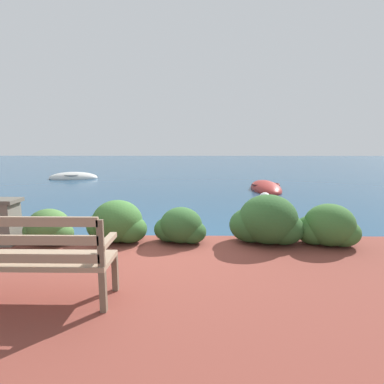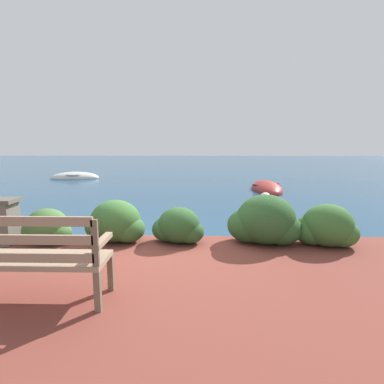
{
  "view_description": "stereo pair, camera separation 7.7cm",
  "coord_description": "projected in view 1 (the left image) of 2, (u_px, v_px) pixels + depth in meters",
  "views": [
    {
      "loc": [
        0.75,
        -5.01,
        1.8
      ],
      "look_at": [
        0.61,
        3.52,
        0.42
      ],
      "focal_mm": 28.0,
      "sensor_mm": 36.0,
      "label": 1
    },
    {
      "loc": [
        0.83,
        -5.01,
        1.8
      ],
      "look_at": [
        0.61,
        3.52,
        0.42
      ],
      "focal_mm": 28.0,
      "sensor_mm": 36.0,
      "label": 2
    }
  ],
  "objects": [
    {
      "name": "rowboat_mid",
      "position": [
        73.0,
        178.0,
        15.46
      ],
      "size": [
        2.55,
        1.42,
        0.63
      ],
      "rotation": [
        0.0,
        0.0,
        3.3
      ],
      "color": "silver",
      "rests_on": "ground_plane"
    },
    {
      "name": "hedge_clump_centre",
      "position": [
        117.0,
        224.0,
        4.86
      ],
      "size": [
        1.01,
        0.73,
        0.69
      ],
      "color": "#38662D",
      "rests_on": "patio_terrace"
    },
    {
      "name": "park_bench",
      "position": [
        24.0,
        256.0,
        2.95
      ],
      "size": [
        1.71,
        0.48,
        0.93
      ],
      "rotation": [
        0.0,
        0.0,
        -0.09
      ],
      "color": "brown",
      "rests_on": "patio_terrace"
    },
    {
      "name": "ground_plane",
      "position": [
        154.0,
        248.0,
        5.25
      ],
      "size": [
        80.0,
        80.0,
        0.0
      ],
      "color": "navy"
    },
    {
      "name": "mooring_buoy",
      "position": [
        265.0,
        198.0,
        9.64
      ],
      "size": [
        0.41,
        0.41,
        0.37
      ],
      "color": "white",
      "rests_on": "ground_plane"
    },
    {
      "name": "hedge_clump_right",
      "position": [
        180.0,
        227.0,
        4.82
      ],
      "size": [
        0.85,
        0.61,
        0.58
      ],
      "color": "#2D5628",
      "rests_on": "patio_terrace"
    },
    {
      "name": "hedge_clump_extra",
      "position": [
        328.0,
        227.0,
        4.68
      ],
      "size": [
        0.97,
        0.7,
        0.66
      ],
      "color": "#38662D",
      "rests_on": "patio_terrace"
    },
    {
      "name": "hedge_clump_left",
      "position": [
        48.0,
        229.0,
        4.75
      ],
      "size": [
        0.83,
        0.6,
        0.57
      ],
      "color": "#426B33",
      "rests_on": "patio_terrace"
    },
    {
      "name": "rowboat_nearest",
      "position": [
        266.0,
        188.0,
        11.8
      ],
      "size": [
        1.09,
        2.74,
        0.61
      ],
      "rotation": [
        0.0,
        0.0,
        4.71
      ],
      "color": "#9E2D28",
      "rests_on": "ground_plane"
    },
    {
      "name": "hedge_clump_far_right",
      "position": [
        267.0,
        222.0,
        4.77
      ],
      "size": [
        1.16,
        0.84,
        0.79
      ],
      "color": "#2D5628",
      "rests_on": "patio_terrace"
    }
  ]
}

